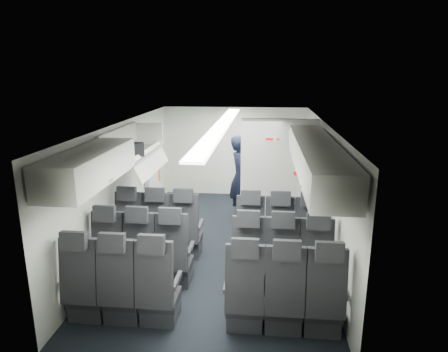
% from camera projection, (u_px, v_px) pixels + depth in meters
% --- Properties ---
extents(cabin_shell, '(3.41, 6.01, 2.16)m').
position_uv_depth(cabin_shell, '(222.00, 183.00, 6.79)').
color(cabin_shell, black).
rests_on(cabin_shell, ground).
extents(seat_row_front, '(3.33, 0.56, 1.24)m').
position_uv_depth(seat_row_front, '(218.00, 235.00, 6.46)').
color(seat_row_front, black).
rests_on(seat_row_front, cabin_shell).
extents(seat_row_mid, '(3.33, 0.56, 1.24)m').
position_uv_depth(seat_row_mid, '(211.00, 261.00, 5.60)').
color(seat_row_mid, black).
rests_on(seat_row_mid, cabin_shell).
extents(seat_row_rear, '(3.33, 0.56, 1.24)m').
position_uv_depth(seat_row_rear, '(201.00, 295.00, 4.73)').
color(seat_row_rear, black).
rests_on(seat_row_rear, cabin_shell).
extents(overhead_bin_left_rear, '(0.53, 1.80, 0.40)m').
position_uv_depth(overhead_bin_left_rear, '(89.00, 167.00, 4.81)').
color(overhead_bin_left_rear, silver).
rests_on(overhead_bin_left_rear, cabin_shell).
extents(overhead_bin_left_front_open, '(0.64, 1.70, 0.72)m').
position_uv_depth(overhead_bin_left_front_open, '(133.00, 149.00, 6.53)').
color(overhead_bin_left_front_open, '#9E9E93').
rests_on(overhead_bin_left_front_open, cabin_shell).
extents(overhead_bin_right_rear, '(0.53, 1.80, 0.40)m').
position_uv_depth(overhead_bin_right_rear, '(325.00, 172.00, 4.54)').
color(overhead_bin_right_rear, silver).
rests_on(overhead_bin_right_rear, cabin_shell).
extents(overhead_bin_right_front, '(0.53, 1.70, 0.40)m').
position_uv_depth(overhead_bin_right_front, '(309.00, 145.00, 6.23)').
color(overhead_bin_right_front, silver).
rests_on(overhead_bin_right_front, cabin_shell).
extents(bulkhead_partition, '(1.40, 0.15, 2.13)m').
position_uv_depth(bulkhead_partition, '(278.00, 176.00, 7.48)').
color(bulkhead_partition, silver).
rests_on(bulkhead_partition, cabin_shell).
extents(galley_unit, '(0.85, 0.52, 1.90)m').
position_uv_depth(galley_unit, '(274.00, 160.00, 9.36)').
color(galley_unit, '#939399').
rests_on(galley_unit, cabin_shell).
extents(boarding_door, '(0.12, 1.27, 1.86)m').
position_uv_depth(boarding_door, '(153.00, 169.00, 8.48)').
color(boarding_door, silver).
rests_on(boarding_door, cabin_shell).
extents(flight_attendant, '(0.52, 0.70, 1.75)m').
position_uv_depth(flight_attendant, '(240.00, 177.00, 8.15)').
color(flight_attendant, black).
rests_on(flight_attendant, ground).
extents(carry_on_bag, '(0.48, 0.40, 0.25)m').
position_uv_depth(carry_on_bag, '(128.00, 151.00, 6.20)').
color(carry_on_bag, black).
rests_on(carry_on_bag, overhead_bin_left_front_open).
extents(papers, '(0.22, 0.03, 0.15)m').
position_uv_depth(papers, '(249.00, 171.00, 8.04)').
color(papers, white).
rests_on(papers, flight_attendant).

